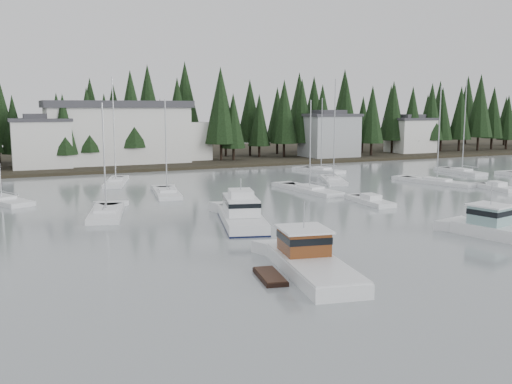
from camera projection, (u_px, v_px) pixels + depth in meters
far_shore_land at (129, 158)px, 116.92m from camera, size 240.00×54.00×1.00m
conifer_treeline at (142, 162)px, 107.00m from camera, size 200.00×22.00×20.00m
house_west at (41, 142)px, 92.68m from camera, size 9.54×7.42×8.75m
house_east_a at (329, 134)px, 113.70m from camera, size 10.60×8.48×9.25m
house_east_b at (411, 134)px, 124.52m from camera, size 9.54×7.42×8.25m
harbor_inn at (129, 133)px, 101.65m from camera, size 29.50×11.50×10.90m
lobster_boat_brown at (309, 265)px, 35.58m from camera, size 6.32×10.52×4.98m
cabin_cruiser_center at (241, 216)px, 50.73m from camera, size 6.18×11.38×4.67m
lobster_boat_teal at (505, 231)px, 45.11m from camera, size 5.02×9.31×4.91m
sailboat_1 at (462, 173)px, 89.68m from camera, size 3.29×9.17×15.03m
sailboat_2 at (116, 183)px, 77.07m from camera, size 5.02×9.60×14.98m
sailboat_3 at (321, 172)px, 91.42m from camera, size 4.78×8.73×12.25m
sailboat_4 at (333, 182)px, 78.95m from camera, size 5.64×8.76×14.65m
sailboat_5 at (437, 183)px, 77.49m from camera, size 5.04×11.16×13.67m
sailboat_6 at (310, 191)px, 70.15m from camera, size 3.55×10.91×11.72m
sailboat_8 at (106, 215)px, 54.61m from camera, size 5.11×9.63×11.28m
sailboat_9 at (2, 202)px, 62.31m from camera, size 6.59×10.19×11.62m
sailboat_10 at (167, 195)px, 67.38m from camera, size 4.13×9.10×11.76m
runabout_1 at (371, 202)px, 61.52m from camera, size 2.69×6.88×1.42m
runabout_2 at (497, 188)px, 71.93m from camera, size 2.73×6.41×1.42m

